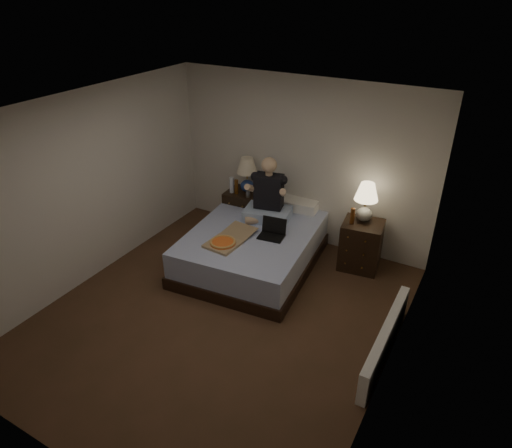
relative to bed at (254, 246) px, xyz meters
The scene contains 19 objects.
floor 1.30m from the bed, 79.83° to the right, with size 4.00×4.50×0.00m, color brown.
ceiling 2.57m from the bed, 79.83° to the right, with size 4.00×4.50×0.00m, color white.
wall_back 1.42m from the bed, 77.37° to the left, with size 4.00×2.50×0.00m, color silver.
wall_front 3.64m from the bed, 86.33° to the right, with size 4.00×2.50×0.00m, color silver.
wall_left 2.38m from the bed, 144.87° to the right, with size 4.50×2.50×0.00m, color silver.
wall_right 2.73m from the bed, 29.32° to the right, with size 4.50×2.50×0.00m, color silver.
bed is the anchor object (origin of this frame).
nightstand_left 0.94m from the bed, 129.74° to the left, with size 0.53×0.48×0.69m, color black.
nightstand_right 1.50m from the bed, 24.88° to the left, with size 0.54×0.49×0.70m, color black.
lamp_left 1.18m from the bed, 126.45° to the left, with size 0.32×0.32×0.56m, color navy, non-canonical shape.
lamp_right 1.66m from the bed, 27.79° to the left, with size 0.32×0.32×0.56m, color gray, non-canonical shape.
water_bottle 1.12m from the bed, 140.89° to the left, with size 0.07×0.07×0.25m, color silver.
soda_can 0.88m from the bed, 127.30° to the left, with size 0.07×0.07×0.10m, color #9D9C99.
beer_bottle_left 1.05m from the bed, 137.59° to the left, with size 0.06×0.06×0.23m, color #502C0B.
beer_bottle_right 1.44m from the bed, 24.03° to the left, with size 0.06×0.06×0.23m, color #572A0C.
person 0.82m from the bed, 88.11° to the left, with size 0.66×0.52×0.93m, color black, non-canonical shape.
laptop 0.51m from the bed, 15.44° to the right, with size 0.34×0.28×0.24m, color black, non-canonical shape.
pizza_box 0.68m from the bed, 103.96° to the right, with size 0.40×0.76×0.08m, color tan, non-canonical shape.
radiator 2.34m from the bed, 22.95° to the right, with size 0.10×1.60×0.40m, color white.
Camera 1 is at (2.55, -3.60, 3.68)m, focal length 32.00 mm.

